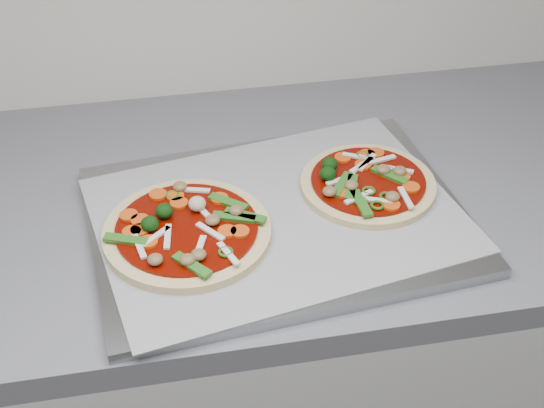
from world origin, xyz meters
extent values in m
cube|color=gray|center=(-0.67, 1.22, 0.91)|extent=(0.54, 0.42, 0.02)
cube|color=gray|center=(-0.67, 1.22, 0.92)|extent=(0.54, 0.44, 0.00)
cylinder|color=#D1B883|center=(-0.80, 1.19, 0.92)|extent=(0.28, 0.28, 0.01)
cylinder|color=#631100|center=(-0.80, 1.19, 0.93)|extent=(0.24, 0.24, 0.00)
cylinder|color=#E53B08|center=(-0.87, 1.19, 0.94)|extent=(0.03, 0.03, 0.00)
cylinder|color=#E53B08|center=(-0.86, 1.19, 0.94)|extent=(0.03, 0.03, 0.00)
ellipsoid|color=brown|center=(-0.79, 1.13, 0.94)|extent=(0.03, 0.03, 0.01)
cylinder|color=#E53B08|center=(-0.86, 1.21, 0.94)|extent=(0.03, 0.03, 0.00)
cube|color=#316F1C|center=(-0.74, 1.23, 0.94)|extent=(0.05, 0.05, 0.00)
cube|color=#316F1C|center=(-0.88, 1.18, 0.94)|extent=(0.06, 0.03, 0.00)
cube|color=#316F1C|center=(-0.74, 1.20, 0.94)|extent=(0.06, 0.03, 0.00)
cylinder|color=#E53B08|center=(-0.87, 1.23, 0.94)|extent=(0.03, 0.03, 0.00)
ellipsoid|color=brown|center=(-0.76, 1.19, 0.94)|extent=(0.02, 0.02, 0.01)
cylinder|color=#E53B08|center=(-0.85, 1.17, 0.94)|extent=(0.03, 0.03, 0.00)
ellipsoid|color=beige|center=(-0.78, 1.22, 0.94)|extent=(0.03, 0.03, 0.02)
cylinder|color=#E53B08|center=(-0.80, 1.24, 0.94)|extent=(0.03, 0.03, 0.00)
cylinder|color=#E53B08|center=(-0.75, 1.17, 0.94)|extent=(0.03, 0.03, 0.00)
cube|color=silver|center=(-0.83, 1.17, 0.94)|extent=(0.01, 0.05, 0.00)
cube|color=#316F1C|center=(-0.72, 1.20, 0.94)|extent=(0.06, 0.04, 0.00)
ellipsoid|color=brown|center=(-0.84, 1.13, 0.94)|extent=(0.02, 0.02, 0.01)
cube|color=silver|center=(-0.79, 1.14, 0.94)|extent=(0.02, 0.05, 0.00)
cube|color=silver|center=(-0.77, 1.22, 0.94)|extent=(0.03, 0.05, 0.00)
ellipsoid|color=#12330C|center=(-0.85, 1.19, 0.94)|extent=(0.03, 0.03, 0.02)
torus|color=#2D5415|center=(-0.81, 1.26, 0.94)|extent=(0.02, 0.02, 0.00)
cube|color=silver|center=(-0.86, 1.16, 0.94)|extent=(0.02, 0.05, 0.00)
cube|color=silver|center=(-0.84, 1.18, 0.94)|extent=(0.04, 0.04, 0.00)
cylinder|color=#E53B08|center=(-0.75, 1.24, 0.94)|extent=(0.03, 0.03, 0.00)
cube|color=silver|center=(-0.78, 1.27, 0.94)|extent=(0.05, 0.02, 0.00)
ellipsoid|color=brown|center=(-0.80, 1.12, 0.94)|extent=(0.03, 0.03, 0.01)
cylinder|color=#E53B08|center=(-0.81, 1.26, 0.94)|extent=(0.03, 0.03, 0.00)
cube|color=silver|center=(-0.75, 1.13, 0.94)|extent=(0.02, 0.05, 0.00)
torus|color=#2D5415|center=(-0.76, 1.13, 0.94)|extent=(0.03, 0.03, 0.00)
cylinder|color=#E53B08|center=(-0.83, 1.27, 0.94)|extent=(0.03, 0.03, 0.00)
cube|color=silver|center=(-0.77, 1.17, 0.94)|extent=(0.04, 0.04, 0.00)
cube|color=#316F1C|center=(-0.80, 1.11, 0.94)|extent=(0.05, 0.05, 0.00)
ellipsoid|color=brown|center=(-0.80, 1.27, 0.94)|extent=(0.03, 0.03, 0.01)
ellipsoid|color=brown|center=(-0.73, 1.21, 0.94)|extent=(0.03, 0.03, 0.01)
cylinder|color=#E53B08|center=(-0.73, 1.17, 0.94)|extent=(0.03, 0.03, 0.00)
ellipsoid|color=#12330C|center=(-0.83, 1.22, 0.94)|extent=(0.03, 0.03, 0.02)
cylinder|color=#D1B883|center=(-0.53, 1.25, 0.92)|extent=(0.23, 0.23, 0.01)
cylinder|color=#631100|center=(-0.53, 1.25, 0.93)|extent=(0.20, 0.20, 0.00)
cylinder|color=#E53B08|center=(-0.50, 1.31, 0.93)|extent=(0.03, 0.03, 0.00)
cube|color=#316F1C|center=(-0.56, 1.20, 0.94)|extent=(0.02, 0.06, 0.00)
cube|color=silver|center=(-0.49, 1.26, 0.94)|extent=(0.05, 0.03, 0.00)
torus|color=#2D5415|center=(-0.54, 1.19, 0.94)|extent=(0.02, 0.02, 0.00)
cylinder|color=#E53B08|center=(-0.56, 1.31, 0.93)|extent=(0.03, 0.03, 0.00)
cylinder|color=#E53B08|center=(-0.48, 1.22, 0.93)|extent=(0.03, 0.03, 0.00)
cube|color=#316F1C|center=(-0.57, 1.24, 0.94)|extent=(0.05, 0.06, 0.00)
cylinder|color=#E53B08|center=(-0.52, 1.31, 0.93)|extent=(0.03, 0.03, 0.00)
ellipsoid|color=brown|center=(-0.60, 1.23, 0.94)|extent=(0.02, 0.02, 0.01)
torus|color=#2D5415|center=(-0.54, 1.22, 0.94)|extent=(0.02, 0.02, 0.00)
cylinder|color=#E53B08|center=(-0.48, 1.25, 0.93)|extent=(0.03, 0.03, 0.00)
cube|color=silver|center=(-0.53, 1.28, 0.94)|extent=(0.04, 0.03, 0.00)
ellipsoid|color=brown|center=(-0.51, 1.26, 0.94)|extent=(0.03, 0.03, 0.01)
cube|color=#316F1C|center=(-0.50, 1.25, 0.94)|extent=(0.05, 0.05, 0.00)
cylinder|color=#E53B08|center=(-0.52, 1.19, 0.93)|extent=(0.03, 0.03, 0.00)
ellipsoid|color=#12330C|center=(-0.59, 1.26, 0.94)|extent=(0.03, 0.03, 0.02)
ellipsoid|color=brown|center=(-0.51, 1.20, 0.94)|extent=(0.03, 0.03, 0.01)
cylinder|color=#E53B08|center=(-0.58, 1.23, 0.93)|extent=(0.03, 0.03, 0.00)
cube|color=silver|center=(-0.57, 1.26, 0.94)|extent=(0.05, 0.02, 0.00)
ellipsoid|color=#12330C|center=(-0.58, 1.28, 0.94)|extent=(0.03, 0.03, 0.02)
torus|color=#2D5415|center=(-0.56, 1.20, 0.94)|extent=(0.02, 0.02, 0.00)
torus|color=#2D5415|center=(-0.53, 1.31, 0.94)|extent=(0.03, 0.03, 0.00)
cube|color=silver|center=(-0.54, 1.20, 0.94)|extent=(0.05, 0.02, 0.00)
cube|color=silver|center=(-0.50, 1.29, 0.94)|extent=(0.05, 0.02, 0.00)
ellipsoid|color=brown|center=(-0.49, 1.25, 0.94)|extent=(0.03, 0.03, 0.01)
cube|color=silver|center=(-0.56, 1.21, 0.94)|extent=(0.05, 0.03, 0.00)
cube|color=#316F1C|center=(-0.56, 1.23, 0.94)|extent=(0.03, 0.06, 0.00)
ellipsoid|color=brown|center=(-0.56, 1.23, 0.94)|extent=(0.02, 0.02, 0.01)
cylinder|color=#E53B08|center=(-0.53, 1.28, 0.93)|extent=(0.03, 0.03, 0.00)
torus|color=#2D5415|center=(-0.52, 1.21, 0.94)|extent=(0.02, 0.02, 0.00)
torus|color=#2D5415|center=(-0.50, 1.26, 0.94)|extent=(0.03, 0.03, 0.00)
cube|color=silver|center=(-0.52, 1.29, 0.94)|extent=(0.04, 0.04, 0.00)
cube|color=silver|center=(-0.53, 1.31, 0.94)|extent=(0.05, 0.03, 0.00)
cube|color=silver|center=(-0.50, 1.20, 0.94)|extent=(0.01, 0.05, 0.00)
camera|label=1|loc=(-0.83, 0.42, 1.58)|focal=50.00mm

